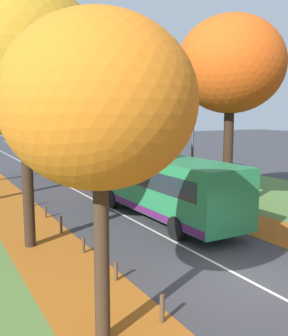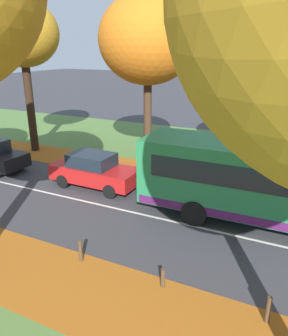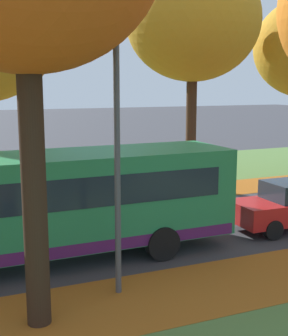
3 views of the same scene
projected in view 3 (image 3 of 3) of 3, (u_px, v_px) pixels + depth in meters
name	position (u px, v px, depth m)	size (l,w,h in m)	color
grass_verge_left	(225.00, 168.00, 27.36)	(12.00, 90.00, 0.01)	#517538
leaf_litter_left	(167.00, 194.00, 20.89)	(2.80, 60.00, 0.00)	#9E5619
tree_left_mid	(193.00, 21.00, 20.89)	(6.05, 6.05, 10.39)	#382619
bollard_fourth	(19.00, 206.00, 17.38)	(0.12, 0.12, 0.73)	#4C3823
bollard_fifth	(90.00, 202.00, 18.39)	(0.12, 0.12, 0.57)	#4C3823
bollard_sixth	(153.00, 193.00, 19.43)	(0.12, 0.12, 0.74)	#4C3823
streetlamp_right	(112.00, 133.00, 10.67)	(1.89, 0.28, 6.00)	#47474C
bus	(49.00, 201.00, 12.72)	(2.76, 10.43, 2.98)	#237A47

